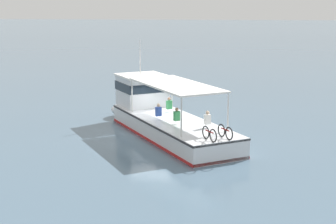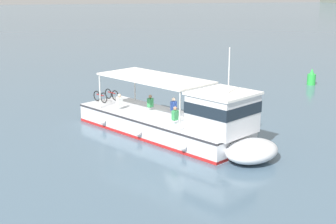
% 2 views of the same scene
% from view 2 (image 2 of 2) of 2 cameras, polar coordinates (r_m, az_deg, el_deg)
% --- Properties ---
extents(ground_plane, '(400.00, 400.00, 0.00)m').
position_cam_2_polar(ground_plane, '(26.25, 2.65, -3.17)').
color(ground_plane, slate).
extents(ferry_main, '(12.40, 9.40, 5.32)m').
position_cam_2_polar(ferry_main, '(25.61, 1.60, -1.24)').
color(ferry_main, silver).
rests_on(ferry_main, ground).
extents(channel_buoy, '(0.70, 0.70, 1.40)m').
position_cam_2_polar(channel_buoy, '(42.10, 16.73, 3.89)').
color(channel_buoy, green).
rests_on(channel_buoy, ground).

